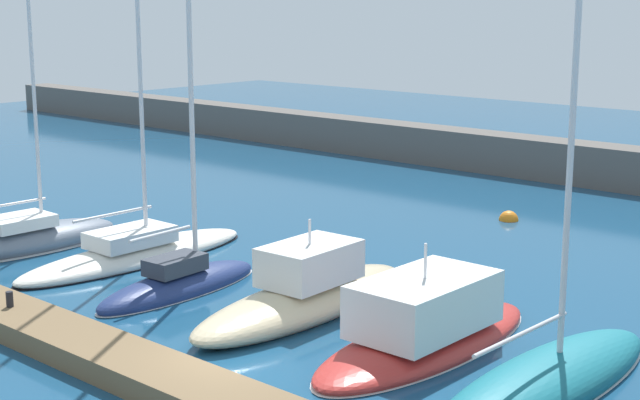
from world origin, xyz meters
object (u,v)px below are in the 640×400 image
(motorboat_red_fifth, at_px, (427,327))
(sailboat_teal_sixth, at_px, (547,380))
(motorboat_sand_fourth, at_px, (306,293))
(sailboat_slate_nearest, at_px, (33,237))
(mooring_buoy_orange, at_px, (509,220))
(dock_bollard, at_px, (10,299))
(sailboat_ivory_second, at_px, (135,252))
(sailboat_navy_third, at_px, (179,281))

(motorboat_red_fifth, bearing_deg, sailboat_teal_sixth, -96.02)
(sailboat_teal_sixth, bearing_deg, motorboat_sand_fourth, 88.50)
(sailboat_slate_nearest, height_order, mooring_buoy_orange, sailboat_slate_nearest)
(motorboat_sand_fourth, relative_size, sailboat_teal_sixth, 0.64)
(motorboat_sand_fourth, distance_m, mooring_buoy_orange, 14.44)
(sailboat_slate_nearest, xyz_separation_m, dock_bollard, (7.17, -5.17, 0.40))
(sailboat_ivory_second, distance_m, dock_bollard, 7.36)
(motorboat_sand_fourth, xyz_separation_m, motorboat_red_fifth, (4.29, 0.02, -0.03))
(motorboat_sand_fourth, distance_m, sailboat_teal_sixth, 8.04)
(motorboat_red_fifth, relative_size, dock_bollard, 19.42)
(mooring_buoy_orange, bearing_deg, sailboat_navy_third, -99.56)
(motorboat_red_fifth, distance_m, sailboat_teal_sixth, 3.77)
(sailboat_navy_third, height_order, dock_bollard, sailboat_navy_third)
(motorboat_sand_fourth, bearing_deg, motorboat_red_fifth, -92.34)
(motorboat_red_fifth, distance_m, mooring_buoy_orange, 15.54)
(sailboat_slate_nearest, distance_m, sailboat_teal_sixth, 20.54)
(sailboat_slate_nearest, bearing_deg, sailboat_teal_sixth, -86.17)
(sailboat_teal_sixth, bearing_deg, motorboat_red_fifth, 85.25)
(sailboat_ivory_second, height_order, motorboat_red_fifth, sailboat_ivory_second)
(motorboat_red_fifth, bearing_deg, dock_bollard, 123.71)
(sailboat_slate_nearest, relative_size, sailboat_teal_sixth, 0.90)
(sailboat_teal_sixth, bearing_deg, dock_bollard, 115.55)
(sailboat_navy_third, bearing_deg, mooring_buoy_orange, -13.02)
(sailboat_ivory_second, xyz_separation_m, motorboat_sand_fourth, (8.40, -0.23, 0.30))
(motorboat_sand_fourth, relative_size, dock_bollard, 20.41)
(sailboat_navy_third, height_order, motorboat_red_fifth, sailboat_navy_third)
(sailboat_ivory_second, bearing_deg, dock_bollard, -155.32)
(sailboat_navy_third, bearing_deg, sailboat_ivory_second, 67.82)
(motorboat_red_fifth, xyz_separation_m, dock_bollard, (-9.60, -6.45, 0.26))
(sailboat_slate_nearest, xyz_separation_m, sailboat_teal_sixth, (20.52, 0.89, -0.17))
(mooring_buoy_orange, height_order, dock_bollard, dock_bollard)
(sailboat_navy_third, relative_size, dock_bollard, 32.01)
(motorboat_sand_fourth, xyz_separation_m, mooring_buoy_orange, (-1.78, 14.32, -0.59))
(sailboat_slate_nearest, height_order, sailboat_navy_third, sailboat_navy_third)
(mooring_buoy_orange, bearing_deg, sailboat_slate_nearest, -124.52)
(sailboat_navy_third, bearing_deg, motorboat_sand_fourth, -78.96)
(sailboat_navy_third, height_order, mooring_buoy_orange, sailboat_navy_third)
(sailboat_ivory_second, height_order, sailboat_navy_third, sailboat_ivory_second)
(sailboat_ivory_second, xyz_separation_m, motorboat_red_fifth, (12.69, -0.21, 0.26))
(sailboat_slate_nearest, distance_m, sailboat_ivory_second, 4.35)
(motorboat_sand_fourth, relative_size, mooring_buoy_orange, 11.10)
(sailboat_slate_nearest, distance_m, mooring_buoy_orange, 18.91)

